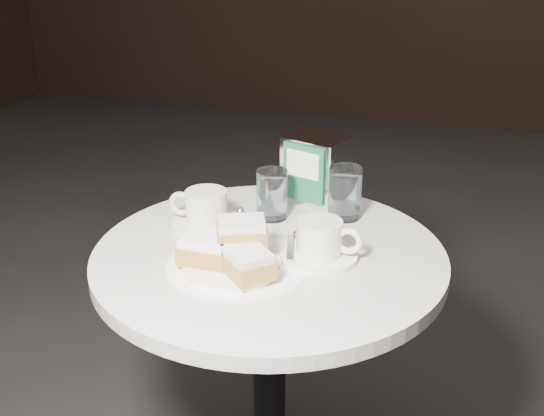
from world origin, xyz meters
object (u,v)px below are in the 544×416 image
(beignet_plate, at_px, (232,254))
(napkin_dispenser, at_px, (316,169))
(coffee_cup_left, at_px, (206,211))
(water_glass_left, at_px, (272,195))
(coffee_cup_right, at_px, (320,242))
(cafe_table, at_px, (269,335))
(water_glass_right, at_px, (345,193))

(beignet_plate, relative_size, napkin_dispenser, 1.50)
(coffee_cup_left, distance_m, napkin_dispenser, 0.28)
(water_glass_left, bearing_deg, coffee_cup_right, -47.41)
(beignet_plate, bearing_deg, cafe_table, 63.96)
(beignet_plate, height_order, coffee_cup_right, beignet_plate)
(beignet_plate, distance_m, water_glass_right, 0.33)
(napkin_dispenser, bearing_deg, coffee_cup_right, -56.40)
(beignet_plate, xyz_separation_m, water_glass_left, (0.00, 0.25, 0.02))
(coffee_cup_left, bearing_deg, napkin_dispenser, 44.48)
(water_glass_right, bearing_deg, coffee_cup_left, -154.98)
(water_glass_right, bearing_deg, cafe_table, -118.32)
(water_glass_left, xyz_separation_m, napkin_dispenser, (0.07, 0.12, 0.02))
(beignet_plate, relative_size, water_glass_left, 2.17)
(beignet_plate, relative_size, coffee_cup_right, 1.48)
(coffee_cup_right, bearing_deg, water_glass_right, 88.40)
(coffee_cup_left, height_order, water_glass_right, water_glass_right)
(cafe_table, relative_size, beignet_plate, 3.14)
(water_glass_right, bearing_deg, water_glass_left, -162.82)
(coffee_cup_right, bearing_deg, beignet_plate, -147.17)
(cafe_table, height_order, coffee_cup_right, coffee_cup_right)
(cafe_table, height_order, napkin_dispenser, napkin_dispenser)
(coffee_cup_left, relative_size, coffee_cup_right, 1.02)
(coffee_cup_left, relative_size, water_glass_left, 1.50)
(coffee_cup_left, bearing_deg, coffee_cup_right, -17.99)
(beignet_plate, bearing_deg, napkin_dispenser, 78.91)
(water_glass_right, bearing_deg, napkin_dispenser, 137.63)
(cafe_table, xyz_separation_m, water_glass_right, (0.11, 0.20, 0.25))
(coffee_cup_left, relative_size, napkin_dispenser, 1.03)
(coffee_cup_left, bearing_deg, beignet_plate, -57.03)
(coffee_cup_right, distance_m, water_glass_left, 0.21)
(water_glass_left, height_order, water_glass_right, water_glass_right)
(coffee_cup_left, height_order, coffee_cup_right, same)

